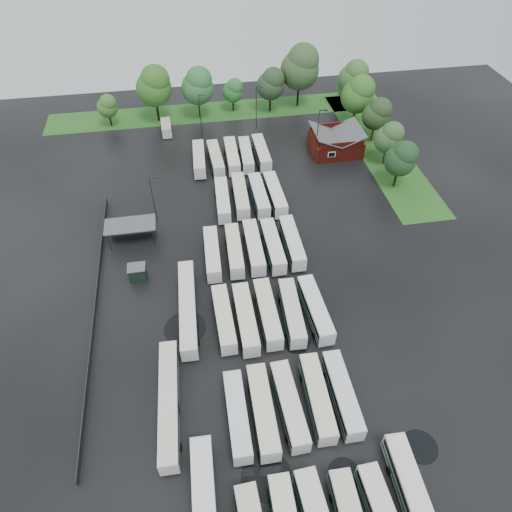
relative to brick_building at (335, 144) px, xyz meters
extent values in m
plane|color=black|center=(-24.00, -42.77, -1.87)|extent=(160.00, 160.00, 0.00)
cube|color=#64150D|center=(0.00, 0.03, -0.17)|extent=(10.00, 8.00, 3.40)
cube|color=#4C4F51|center=(-2.50, 0.03, 2.43)|extent=(5.07, 8.60, 2.19)
cube|color=#4C4F51|center=(2.50, 0.03, 2.43)|extent=(5.07, 8.60, 2.19)
cube|color=#64150D|center=(0.00, -3.97, 2.03)|extent=(9.00, 0.20, 1.20)
cube|color=silver|center=(-2.00, -4.02, 0.13)|extent=(1.60, 0.12, 1.20)
cylinder|color=#2D2D30|center=(-44.80, -22.77, -0.17)|extent=(0.16, 0.16, 3.40)
cylinder|color=#2D2D30|center=(-37.60, -22.77, -0.17)|extent=(0.16, 0.16, 3.40)
cylinder|color=#2D2D30|center=(-44.80, -19.57, -0.17)|extent=(0.16, 0.16, 3.40)
cylinder|color=#2D2D30|center=(-37.60, -19.57, -0.17)|extent=(0.16, 0.16, 3.40)
cube|color=#4C4F51|center=(-41.20, -21.17, 1.63)|extent=(8.20, 4.20, 0.15)
cube|color=navy|center=(-41.20, -19.27, -0.27)|extent=(7.60, 0.08, 2.60)
cube|color=black|center=(-40.20, -30.17, -0.62)|extent=(2.50, 2.00, 2.50)
cube|color=#4C4F51|center=(-40.20, -30.17, 0.69)|extent=(2.70, 2.20, 0.12)
cube|color=#265D1B|center=(-22.00, 22.03, -1.86)|extent=(80.00, 10.00, 0.01)
cube|color=#265D1B|center=(10.00, 0.03, -1.86)|extent=(10.00, 50.00, 0.01)
cube|color=#2D2D30|center=(-46.20, -34.77, -1.27)|extent=(0.10, 50.00, 1.20)
cylinder|color=black|center=(-28.44, -65.38, -1.46)|extent=(2.31, 0.87, 0.87)
cylinder|color=black|center=(-25.21, -64.99, -1.46)|extent=(2.30, 0.87, 0.87)
cylinder|color=black|center=(-22.09, -65.00, -1.45)|extent=(2.37, 0.89, 0.89)
cylinder|color=black|center=(-18.90, -65.59, -1.46)|extent=(2.30, 0.87, 0.87)
cylinder|color=black|center=(-15.54, -65.51, -1.47)|extent=(2.26, 0.85, 0.85)
cube|color=silver|center=(-28.36, -55.51, -0.27)|extent=(2.31, 10.54, 2.41)
cube|color=black|center=(-28.36, -55.51, 0.22)|extent=(2.35, 10.12, 0.77)
cube|color=#144A29|center=(-28.36, -55.51, -0.80)|extent=(2.35, 10.33, 0.53)
cube|color=white|center=(-28.36, -55.51, 0.98)|extent=(2.22, 10.23, 0.11)
cylinder|color=black|center=(-28.36, -58.88, -1.47)|extent=(2.24, 0.84, 0.84)
cylinder|color=black|center=(-28.36, -52.14, -1.47)|extent=(2.24, 0.84, 0.84)
cube|color=silver|center=(-25.36, -55.45, -0.18)|extent=(2.43, 11.13, 2.54)
cube|color=black|center=(-25.36, -55.45, 0.33)|extent=(2.48, 10.68, 0.81)
cube|color=#184426|center=(-25.36, -55.45, -0.74)|extent=(2.48, 10.91, 0.56)
cube|color=#EDE8C1|center=(-25.36, -55.45, 1.14)|extent=(2.34, 10.79, 0.11)
cylinder|color=black|center=(-25.36, -59.01, -1.45)|extent=(2.36, 0.89, 0.89)
cylinder|color=black|center=(-25.36, -51.90, -1.45)|extent=(2.36, 0.89, 0.89)
cube|color=silver|center=(-22.16, -55.26, -0.24)|extent=(2.64, 10.80, 2.46)
cube|color=black|center=(-22.16, -55.26, 0.26)|extent=(2.68, 10.37, 0.79)
cube|color=#184A2B|center=(-22.16, -55.26, -0.78)|extent=(2.68, 10.58, 0.54)
cube|color=silver|center=(-22.16, -55.26, 1.04)|extent=(2.54, 10.47, 0.11)
cylinder|color=black|center=(-22.16, -58.69, -1.46)|extent=(2.28, 0.86, 0.86)
cylinder|color=black|center=(-22.16, -51.83, -1.46)|extent=(2.28, 0.86, 0.86)
cube|color=silver|center=(-18.66, -54.86, -0.22)|extent=(2.58, 10.87, 2.48)
cube|color=black|center=(-18.66, -54.86, 0.27)|extent=(2.62, 10.44, 0.79)
cube|color=#1C4C2C|center=(-18.66, -54.86, -0.77)|extent=(2.62, 10.65, 0.54)
cube|color=#EFEBC3|center=(-18.66, -54.86, 1.06)|extent=(2.48, 10.54, 0.11)
cylinder|color=black|center=(-18.66, -58.32, -1.46)|extent=(2.30, 0.86, 0.86)
cylinder|color=black|center=(-18.66, -51.40, -1.46)|extent=(2.30, 0.86, 0.86)
cube|color=silver|center=(-15.59, -54.92, -0.23)|extent=(2.33, 10.78, 2.47)
cube|color=black|center=(-15.59, -54.92, 0.26)|extent=(2.38, 10.35, 0.79)
cube|color=#124427|center=(-15.59, -54.92, -0.77)|extent=(2.37, 10.57, 0.54)
cube|color=white|center=(-15.59, -54.92, 1.05)|extent=(2.24, 10.46, 0.11)
cylinder|color=black|center=(-15.59, -58.36, -1.46)|extent=(2.29, 0.86, 0.86)
cylinder|color=black|center=(-15.59, -51.47, -1.46)|extent=(2.29, 0.86, 0.86)
cube|color=silver|center=(-28.26, -41.24, -0.26)|extent=(2.42, 10.59, 2.42)
cube|color=black|center=(-28.26, -41.24, 0.22)|extent=(2.46, 10.17, 0.77)
cube|color=#183F28|center=(-28.26, -41.24, -0.79)|extent=(2.46, 10.38, 0.53)
cube|color=#F7F3C4|center=(-28.26, -41.24, 0.99)|extent=(2.32, 10.27, 0.11)
cylinder|color=black|center=(-28.26, -44.62, -1.47)|extent=(2.24, 0.84, 0.84)
cylinder|color=black|center=(-28.26, -37.87, -1.47)|extent=(2.24, 0.84, 0.84)
cube|color=silver|center=(-25.32, -41.82, -0.18)|extent=(2.33, 11.10, 2.54)
cube|color=black|center=(-25.32, -41.82, 0.33)|extent=(2.38, 10.66, 0.81)
cube|color=#224F32|center=(-25.32, -41.82, -0.74)|extent=(2.37, 10.88, 0.56)
cube|color=#F3ECC2|center=(-25.32, -41.82, 1.14)|extent=(2.23, 10.77, 0.11)
cylinder|color=black|center=(-25.32, -45.37, -1.45)|extent=(2.36, 0.89, 0.89)
cylinder|color=black|center=(-25.32, -38.27, -1.45)|extent=(2.36, 0.89, 0.89)
cube|color=silver|center=(-22.16, -41.39, -0.20)|extent=(2.32, 10.99, 2.52)
cube|color=black|center=(-22.16, -41.39, 0.31)|extent=(2.37, 10.55, 0.81)
cube|color=#1C492F|center=(-22.16, -41.39, -0.75)|extent=(2.36, 10.77, 0.55)
cube|color=#EDE6C2|center=(-22.16, -41.39, 1.11)|extent=(2.23, 10.66, 0.11)
cylinder|color=black|center=(-22.16, -44.90, -1.45)|extent=(2.33, 0.88, 0.88)
cylinder|color=black|center=(-22.16, -37.87, -1.45)|extent=(2.33, 0.88, 0.88)
cube|color=silver|center=(-18.80, -41.77, -0.24)|extent=(2.74, 10.81, 2.45)
cube|color=black|center=(-18.80, -41.77, 0.25)|extent=(2.77, 10.38, 0.79)
cube|color=#1C5231|center=(-18.80, -41.77, -0.78)|extent=(2.77, 10.59, 0.54)
cube|color=silver|center=(-18.80, -41.77, 1.04)|extent=(2.63, 10.48, 0.11)
cylinder|color=black|center=(-18.80, -45.20, -1.46)|extent=(2.28, 0.86, 0.86)
cylinder|color=black|center=(-18.80, -38.35, -1.46)|extent=(2.28, 0.86, 0.86)
cube|color=silver|center=(-15.44, -41.79, -0.21)|extent=(2.74, 11.00, 2.50)
cube|color=black|center=(-15.44, -41.79, 0.29)|extent=(2.78, 10.57, 0.80)
cube|color=#1C4D2D|center=(-15.44, -41.79, -0.76)|extent=(2.78, 10.78, 0.55)
cube|color=white|center=(-15.44, -41.79, 1.09)|extent=(2.64, 10.67, 0.11)
cylinder|color=black|center=(-15.44, -45.28, -1.46)|extent=(2.32, 0.87, 0.87)
cylinder|color=black|center=(-15.44, -38.30, -1.46)|extent=(2.32, 0.87, 0.87)
cube|color=silver|center=(-28.57, -28.20, -0.26)|extent=(2.56, 10.65, 2.42)
cube|color=black|center=(-28.57, -28.20, 0.23)|extent=(2.59, 10.23, 0.78)
cube|color=#1B402B|center=(-28.57, -28.20, -0.79)|extent=(2.59, 10.44, 0.53)
cube|color=#F1EDCD|center=(-28.57, -28.20, 1.00)|extent=(2.46, 10.33, 0.11)
cylinder|color=black|center=(-28.57, -31.59, -1.47)|extent=(2.25, 0.85, 0.85)
cylinder|color=black|center=(-28.57, -24.81, -1.47)|extent=(2.25, 0.85, 0.85)
cube|color=silver|center=(-25.03, -28.05, -0.26)|extent=(2.59, 10.61, 2.42)
cube|color=black|center=(-25.03, -28.05, 0.22)|extent=(2.63, 10.20, 0.77)
cube|color=#1E482E|center=(-25.03, -28.05, -0.79)|extent=(2.63, 10.41, 0.53)
cube|color=#F4EDC5|center=(-25.03, -28.05, 0.99)|extent=(2.49, 10.30, 0.11)
cylinder|color=black|center=(-25.03, -31.42, -1.47)|extent=(2.24, 0.84, 0.84)
cylinder|color=black|center=(-25.03, -24.67, -1.47)|extent=(2.24, 0.84, 0.84)
cube|color=silver|center=(-21.87, -27.84, -0.20)|extent=(2.47, 11.00, 2.51)
cube|color=black|center=(-21.87, -27.84, 0.30)|extent=(2.52, 10.56, 0.80)
cube|color=#20472D|center=(-21.87, -27.84, -0.75)|extent=(2.51, 10.78, 0.55)
cube|color=white|center=(-21.87, -27.84, 1.10)|extent=(2.38, 10.67, 0.11)
cylinder|color=black|center=(-21.87, -31.35, -1.45)|extent=(2.33, 0.88, 0.88)
cylinder|color=black|center=(-21.87, -24.34, -1.45)|extent=(2.33, 0.88, 0.88)
cube|color=silver|center=(-18.82, -28.09, -0.20)|extent=(2.33, 10.96, 2.51)
cube|color=black|center=(-18.82, -28.09, 0.30)|extent=(2.38, 10.52, 0.80)
cube|color=#114E27|center=(-18.82, -28.09, -0.75)|extent=(2.38, 10.74, 0.55)
cube|color=white|center=(-18.82, -28.09, 1.10)|extent=(2.24, 10.63, 0.11)
cylinder|color=black|center=(-18.82, -31.59, -1.46)|extent=(2.33, 0.88, 0.88)
cylinder|color=black|center=(-18.82, -24.58, -1.46)|extent=(2.33, 0.88, 0.88)
cube|color=silver|center=(-15.59, -27.77, -0.21)|extent=(2.38, 10.94, 2.50)
cube|color=black|center=(-15.59, -27.77, 0.29)|extent=(2.43, 10.50, 0.80)
cube|color=#124723|center=(-15.59, -27.77, -0.76)|extent=(2.42, 10.72, 0.55)
cube|color=white|center=(-15.59, -27.77, 1.09)|extent=(2.29, 10.61, 0.11)
cylinder|color=black|center=(-15.59, -31.27, -1.46)|extent=(2.32, 0.87, 0.87)
cylinder|color=black|center=(-15.59, -24.28, -1.46)|extent=(2.32, 0.87, 0.87)
cube|color=silver|center=(-25.37, -14.71, -0.22)|extent=(2.78, 10.92, 2.48)
cube|color=black|center=(-25.37, -14.71, 0.28)|extent=(2.81, 10.49, 0.79)
cube|color=#255238|center=(-25.37, -14.71, -0.77)|extent=(2.81, 10.71, 0.55)
cube|color=white|center=(-25.37, -14.71, 1.07)|extent=(2.67, 10.59, 0.11)
cylinder|color=black|center=(-25.37, -18.17, -1.46)|extent=(2.30, 0.87, 0.87)
cylinder|color=black|center=(-25.37, -11.25, -1.46)|extent=(2.30, 0.87, 0.87)
cube|color=silver|center=(-22.05, -14.06, -0.17)|extent=(2.78, 11.23, 2.55)
cube|color=black|center=(-22.05, -14.06, 0.34)|extent=(2.82, 10.79, 0.82)
cube|color=#164626|center=(-22.05, -14.06, -0.73)|extent=(2.82, 11.01, 0.56)
cube|color=beige|center=(-22.05, -14.06, 1.15)|extent=(2.68, 10.90, 0.11)
cylinder|color=black|center=(-22.05, -17.62, -1.45)|extent=(2.37, 0.89, 0.89)
cylinder|color=black|center=(-22.05, -10.49, -1.45)|extent=(2.37, 0.89, 0.89)
cube|color=silver|center=(-18.72, -14.52, -0.21)|extent=(2.36, 10.91, 2.49)
cube|color=black|center=(-18.72, -14.52, 0.29)|extent=(2.41, 10.47, 0.80)
cube|color=#184429|center=(-18.72, -14.52, -0.76)|extent=(2.40, 10.69, 0.55)
cube|color=white|center=(-18.72, -14.52, 1.08)|extent=(2.26, 10.58, 0.11)
cylinder|color=black|center=(-18.72, -18.00, -1.46)|extent=(2.31, 0.87, 0.87)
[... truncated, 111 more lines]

